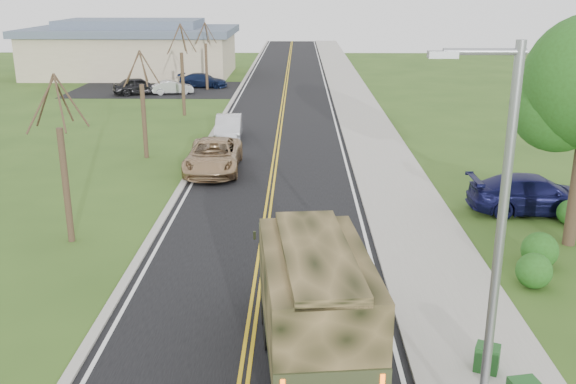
{
  "coord_description": "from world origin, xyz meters",
  "views": [
    {
      "loc": [
        1.27,
        -11.58,
        8.84
      ],
      "look_at": [
        0.89,
        10.38,
        1.8
      ],
      "focal_mm": 40.0,
      "sensor_mm": 36.0,
      "label": 1
    }
  ],
  "objects_px": {
    "suv_champagne": "(213,156)",
    "sedan_silver": "(229,127)",
    "military_truck": "(313,293)",
    "utility_box_far": "(487,358)",
    "pickup_navy": "(535,194)"
  },
  "relations": [
    {
      "from": "suv_champagne",
      "to": "sedan_silver",
      "type": "height_order",
      "value": "suv_champagne"
    },
    {
      "from": "utility_box_far",
      "to": "military_truck",
      "type": "bearing_deg",
      "value": -162.33
    },
    {
      "from": "suv_champagne",
      "to": "sedan_silver",
      "type": "bearing_deg",
      "value": 88.68
    },
    {
      "from": "military_truck",
      "to": "utility_box_far",
      "type": "xyz_separation_m",
      "value": [
        4.15,
        -0.44,
        -1.46
      ]
    },
    {
      "from": "military_truck",
      "to": "pickup_navy",
      "type": "bearing_deg",
      "value": 44.21
    },
    {
      "from": "sedan_silver",
      "to": "pickup_navy",
      "type": "relative_size",
      "value": 0.81
    },
    {
      "from": "sedan_silver",
      "to": "pickup_navy",
      "type": "distance_m",
      "value": 19.12
    },
    {
      "from": "suv_champagne",
      "to": "sedan_silver",
      "type": "distance_m",
      "value": 7.2
    },
    {
      "from": "suv_champagne",
      "to": "utility_box_far",
      "type": "height_order",
      "value": "suv_champagne"
    },
    {
      "from": "suv_champagne",
      "to": "pickup_navy",
      "type": "xyz_separation_m",
      "value": [
        13.9,
        -5.93,
        -0.01
      ]
    },
    {
      "from": "pickup_navy",
      "to": "utility_box_far",
      "type": "bearing_deg",
      "value": 156.12
    },
    {
      "from": "military_truck",
      "to": "pickup_navy",
      "type": "height_order",
      "value": "military_truck"
    },
    {
      "from": "pickup_navy",
      "to": "utility_box_far",
      "type": "relative_size",
      "value": 8.22
    },
    {
      "from": "sedan_silver",
      "to": "utility_box_far",
      "type": "xyz_separation_m",
      "value": [
        8.78,
        -24.77,
        -0.29
      ]
    },
    {
      "from": "suv_champagne",
      "to": "sedan_silver",
      "type": "relative_size",
      "value": 1.31
    }
  ]
}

